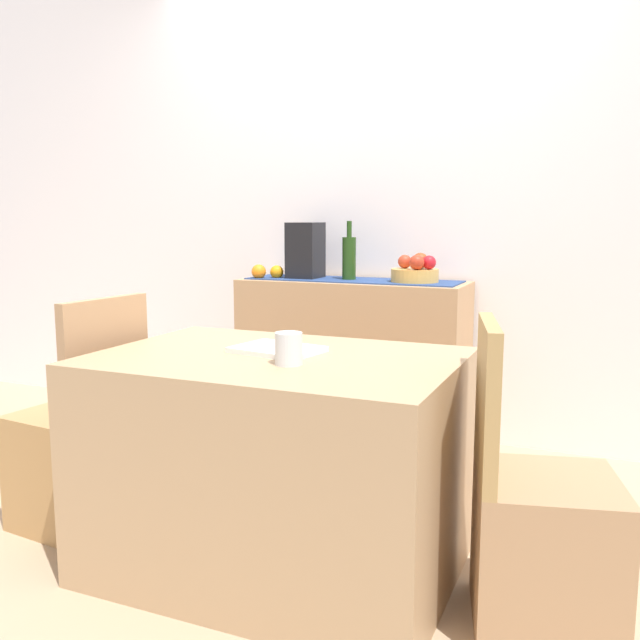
# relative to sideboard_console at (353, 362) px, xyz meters

# --- Properties ---
(ground_plane) EXTENTS (6.40, 6.40, 0.02)m
(ground_plane) POSITION_rel_sideboard_console_xyz_m (-0.00, -0.92, -0.44)
(ground_plane) COLOR tan
(ground_plane) RESTS_ON ground
(room_wall_rear) EXTENTS (6.40, 0.06, 2.70)m
(room_wall_rear) POSITION_rel_sideboard_console_xyz_m (-0.00, 0.26, 0.92)
(room_wall_rear) COLOR white
(room_wall_rear) RESTS_ON ground
(sideboard_console) EXTENTS (1.19, 0.42, 0.86)m
(sideboard_console) POSITION_rel_sideboard_console_xyz_m (0.00, 0.00, 0.00)
(sideboard_console) COLOR tan
(sideboard_console) RESTS_ON ground
(table_runner) EXTENTS (1.12, 0.32, 0.01)m
(table_runner) POSITION_rel_sideboard_console_xyz_m (0.00, 0.00, 0.43)
(table_runner) COLOR navy
(table_runner) RESTS_ON sideboard_console
(fruit_bowl) EXTENTS (0.24, 0.24, 0.06)m
(fruit_bowl) POSITION_rel_sideboard_console_xyz_m (0.33, 0.00, 0.47)
(fruit_bowl) COLOR gold
(fruit_bowl) RESTS_ON table_runner
(apple_center) EXTENTS (0.08, 0.08, 0.08)m
(apple_center) POSITION_rel_sideboard_console_xyz_m (0.35, 0.03, 0.54)
(apple_center) COLOR #AF3C1C
(apple_center) RESTS_ON fruit_bowl
(apple_left) EXTENTS (0.07, 0.07, 0.07)m
(apple_left) POSITION_rel_sideboard_console_xyz_m (0.36, -0.07, 0.54)
(apple_left) COLOR #B7331E
(apple_left) RESTS_ON fruit_bowl
(apple_rear) EXTENTS (0.07, 0.07, 0.07)m
(apple_rear) POSITION_rel_sideboard_console_xyz_m (0.27, 0.01, 0.54)
(apple_rear) COLOR #B63922
(apple_rear) RESTS_ON fruit_bowl
(apple_front) EXTENTS (0.07, 0.07, 0.07)m
(apple_front) POSITION_rel_sideboard_console_xyz_m (0.40, -0.01, 0.54)
(apple_front) COLOR red
(apple_front) RESTS_ON fruit_bowl
(wine_bottle) EXTENTS (0.07, 0.07, 0.31)m
(wine_bottle) POSITION_rel_sideboard_console_xyz_m (-0.02, 0.00, 0.55)
(wine_bottle) COLOR #204014
(wine_bottle) RESTS_ON sideboard_console
(coffee_maker) EXTENTS (0.16, 0.18, 0.30)m
(coffee_maker) POSITION_rel_sideboard_console_xyz_m (-0.27, 0.00, 0.58)
(coffee_maker) COLOR black
(coffee_maker) RESTS_ON sideboard_console
(orange_loose_near_bowl) EXTENTS (0.08, 0.08, 0.08)m
(orange_loose_near_bowl) POSITION_rel_sideboard_console_xyz_m (-0.50, -0.11, 0.47)
(orange_loose_near_bowl) COLOR orange
(orange_loose_near_bowl) RESTS_ON sideboard_console
(orange_loose_mid) EXTENTS (0.07, 0.07, 0.07)m
(orange_loose_mid) POSITION_rel_sideboard_console_xyz_m (-0.42, -0.05, 0.47)
(orange_loose_mid) COLOR orange
(orange_loose_mid) RESTS_ON sideboard_console
(dining_table) EXTENTS (1.18, 0.82, 0.74)m
(dining_table) POSITION_rel_sideboard_console_xyz_m (0.24, -1.37, -0.06)
(dining_table) COLOR tan
(dining_table) RESTS_ON ground
(open_book) EXTENTS (0.31, 0.26, 0.02)m
(open_book) POSITION_rel_sideboard_console_xyz_m (0.22, -1.32, 0.32)
(open_book) COLOR white
(open_book) RESTS_ON dining_table
(coffee_cup) EXTENTS (0.09, 0.09, 0.10)m
(coffee_cup) POSITION_rel_sideboard_console_xyz_m (0.34, -1.48, 0.36)
(coffee_cup) COLOR silver
(coffee_cup) RESTS_ON dining_table
(chair_near_window) EXTENTS (0.44, 0.44, 0.90)m
(chair_near_window) POSITION_rel_sideboard_console_xyz_m (-0.61, -1.37, -0.17)
(chair_near_window) COLOR tan
(chair_near_window) RESTS_ON ground
(chair_by_corner) EXTENTS (0.48, 0.48, 0.90)m
(chair_by_corner) POSITION_rel_sideboard_console_xyz_m (1.10, -1.37, -0.17)
(chair_by_corner) COLOR #A9805A
(chair_by_corner) RESTS_ON ground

